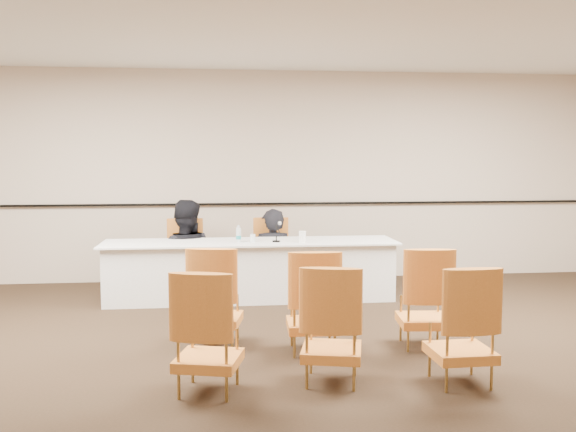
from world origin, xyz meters
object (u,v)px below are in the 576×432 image
object	(u,v)px
panelist_main_chair	(272,254)
panelist_second	(185,264)
panelist_main	(272,268)
aud_chair_front_left	(216,296)
microphone	(276,232)
coffee_cup	(302,237)
panelist_second_chair	(185,256)
aud_chair_back_right	(461,324)
water_bottle	(239,234)
aud_chair_back_left	(208,331)
panel_table	(250,270)
aud_chair_back_mid	(332,323)
aud_chair_front_mid	(313,301)
aud_chair_front_right	(424,297)
drinking_glass	(253,238)

from	to	relation	value
panelist_main_chair	panelist_second	distance (m)	1.16
panelist_main	aud_chair_front_left	xyz separation A→B (m)	(-0.75, -2.46, 0.18)
microphone	coffee_cup	xyz separation A→B (m)	(0.31, -0.08, -0.05)
panelist_second_chair	aud_chair_back_right	distance (m)	4.38
water_bottle	microphone	bearing A→B (deg)	-5.88
aud_chair_front_left	water_bottle	bearing A→B (deg)	91.60
aud_chair_front_left	aud_chair_back_right	size ratio (longest dim) A/B	1.00
aud_chair_back_left	panelist_second_chair	bearing A→B (deg)	109.75
panel_table	panelist_main_chair	world-z (taller)	panelist_main_chair
panelist_main_chair	water_bottle	distance (m)	0.84
panelist_second	aud_chair_back_right	world-z (taller)	panelist_second
aud_chair_front_left	aud_chair_back_mid	world-z (taller)	same
aud_chair_back_mid	coffee_cup	bearing A→B (deg)	100.48
aud_chair_back_mid	aud_chair_back_right	xyz separation A→B (m)	(1.00, -0.14, 0.00)
aud_chair_back_left	aud_chair_back_mid	bearing A→B (deg)	20.56
aud_chair_front_left	aud_chair_back_mid	size ratio (longest dim) A/B	1.00
panelist_main	aud_chair_front_mid	xyz separation A→B (m)	(0.12, -2.77, 0.18)
panelist_second	aud_chair_front_right	bearing A→B (deg)	136.83
aud_chair_back_left	aud_chair_back_right	world-z (taller)	same
panel_table	aud_chair_back_right	xyz separation A→B (m)	(1.47, -3.17, 0.11)
panelist_main	aud_chair_front_left	size ratio (longest dim) A/B	1.68
panel_table	panelist_main	xyz separation A→B (m)	(0.32, 0.55, -0.07)
panelist_second	aud_chair_back_left	bearing A→B (deg)	101.58
aud_chair_front_mid	aud_chair_front_right	xyz separation A→B (m)	(1.06, 0.05, 0.00)
panelist_second	aud_chair_back_right	bearing A→B (deg)	128.03
panelist_main_chair	aud_chair_front_left	distance (m)	2.58
panelist_main	drinking_glass	distance (m)	0.85
panelist_second_chair	panelist_main	bearing A→B (deg)	-0.00
panelist_second	panelist_main	bearing A→B (deg)	-174.00
microphone	water_bottle	distance (m)	0.47
drinking_glass	panel_table	bearing A→B (deg)	106.79
panelist_second_chair	panelist_main_chair	bearing A→B (deg)	-0.00
aud_chair_front_mid	aud_chair_back_mid	bearing A→B (deg)	-84.94
water_bottle	panel_table	bearing A→B (deg)	20.54
water_bottle	aud_chair_front_mid	bearing A→B (deg)	-74.75
coffee_cup	aud_chair_back_right	size ratio (longest dim) A/B	0.15
panelist_second_chair	coffee_cup	bearing A→B (deg)	-26.31
panelist_main_chair	water_bottle	bearing A→B (deg)	-127.77
panelist_main	coffee_cup	size ratio (longest dim) A/B	11.52
panelist_second	microphone	size ratio (longest dim) A/B	6.87
panelist_second_chair	aud_chair_front_right	bearing A→B (deg)	-49.17
aud_chair_front_mid	aud_chair_back_mid	xyz separation A→B (m)	(0.03, -0.81, 0.00)
panelist_second_chair	aud_chair_back_mid	size ratio (longest dim) A/B	1.00
drinking_glass	aud_chair_back_left	xyz separation A→B (m)	(-0.52, -3.05, -0.30)
panelist_second	water_bottle	size ratio (longest dim) A/B	8.18
water_bottle	aud_chair_back_right	xyz separation A→B (m)	(1.62, -3.12, -0.36)
panelist_second	aud_chair_back_right	distance (m)	4.38
aud_chair_front_right	panelist_second_chair	bearing A→B (deg)	136.28
panelist_second_chair	aud_chair_back_right	world-z (taller)	same
microphone	aud_chair_front_mid	distance (m)	2.16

